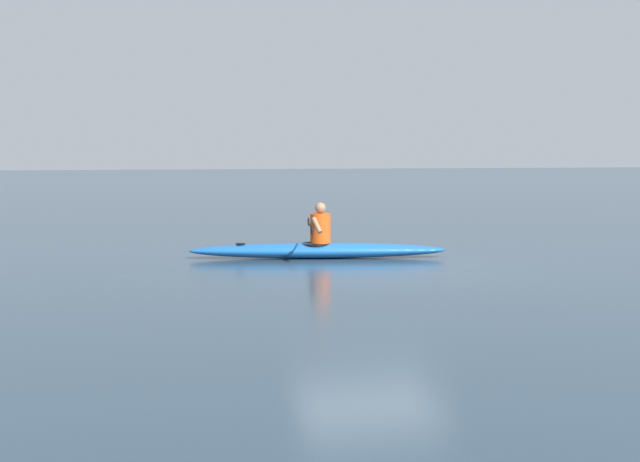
# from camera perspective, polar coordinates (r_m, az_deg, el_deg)

# --- Properties ---
(ground_plane) EXTENTS (160.00, 160.00, 0.00)m
(ground_plane) POSITION_cam_1_polar(r_m,az_deg,el_deg) (15.12, 3.25, -2.62)
(ground_plane) COLOR #283D4C
(kayak) EXTENTS (5.03, 1.51, 0.29)m
(kayak) POSITION_cam_1_polar(r_m,az_deg,el_deg) (16.83, -0.15, -1.28)
(kayak) COLOR #1959A5
(kayak) RESTS_ON ground
(kayaker) EXTENTS (0.63, 2.35, 0.79)m
(kayaker) POSITION_cam_1_polar(r_m,az_deg,el_deg) (16.79, -0.03, 0.32)
(kayaker) COLOR #E04C14
(kayaker) RESTS_ON kayak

